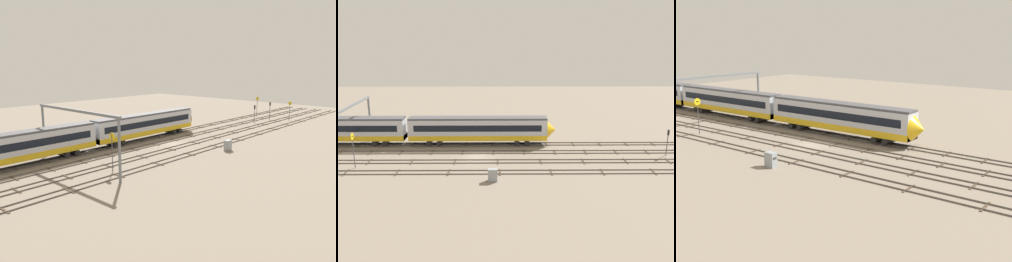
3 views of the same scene
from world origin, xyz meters
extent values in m
plane|color=gray|center=(0.00, 0.00, 0.00)|extent=(148.43, 148.43, 0.00)
cube|color=#59544C|center=(0.00, -7.46, 0.08)|extent=(132.43, 0.07, 0.16)
cube|color=#59544C|center=(0.00, -6.02, 0.08)|extent=(132.43, 0.07, 0.16)
cube|color=#473828|center=(-33.11, -6.74, 0.04)|extent=(0.24, 2.40, 0.08)
cube|color=#473828|center=(-25.75, -6.74, 0.04)|extent=(0.24, 2.40, 0.08)
cube|color=#473828|center=(-18.39, -6.74, 0.04)|extent=(0.24, 2.40, 0.08)
cube|color=#473828|center=(-11.04, -6.74, 0.04)|extent=(0.24, 2.40, 0.08)
cube|color=#473828|center=(-3.68, -6.74, 0.04)|extent=(0.24, 2.40, 0.08)
cube|color=#473828|center=(3.68, -6.74, 0.04)|extent=(0.24, 2.40, 0.08)
cube|color=#473828|center=(11.04, -6.74, 0.04)|extent=(0.24, 2.40, 0.08)
cube|color=#473828|center=(18.39, -6.74, 0.04)|extent=(0.24, 2.40, 0.08)
cube|color=#473828|center=(25.75, -6.74, 0.04)|extent=(0.24, 2.40, 0.08)
cube|color=#473828|center=(33.11, -6.74, 0.04)|extent=(0.24, 2.40, 0.08)
cube|color=#473828|center=(40.46, -6.74, 0.04)|extent=(0.24, 2.40, 0.08)
cube|color=#473828|center=(47.82, -6.74, 0.04)|extent=(0.24, 2.40, 0.08)
cube|color=#473828|center=(55.18, -6.74, 0.04)|extent=(0.24, 2.40, 0.08)
cube|color=#473828|center=(62.53, -6.74, 0.04)|extent=(0.24, 2.40, 0.08)
cube|color=#59544C|center=(0.00, -2.96, 0.08)|extent=(132.43, 0.07, 0.16)
cube|color=#59544C|center=(0.00, -1.53, 0.08)|extent=(132.43, 0.07, 0.16)
cube|color=#473828|center=(-29.80, -2.25, 0.04)|extent=(0.24, 2.40, 0.08)
cube|color=#473828|center=(-23.17, -2.25, 0.04)|extent=(0.24, 2.40, 0.08)
cube|color=#473828|center=(-16.55, -2.25, 0.04)|extent=(0.24, 2.40, 0.08)
cube|color=#473828|center=(-9.93, -2.25, 0.04)|extent=(0.24, 2.40, 0.08)
cube|color=#473828|center=(-3.31, -2.25, 0.04)|extent=(0.24, 2.40, 0.08)
cube|color=#473828|center=(3.31, -2.25, 0.04)|extent=(0.24, 2.40, 0.08)
cube|color=#473828|center=(9.93, -2.25, 0.04)|extent=(0.24, 2.40, 0.08)
cube|color=#473828|center=(16.55, -2.25, 0.04)|extent=(0.24, 2.40, 0.08)
cube|color=#473828|center=(23.17, -2.25, 0.04)|extent=(0.24, 2.40, 0.08)
cube|color=#473828|center=(29.80, -2.25, 0.04)|extent=(0.24, 2.40, 0.08)
cube|color=#473828|center=(36.42, -2.25, 0.04)|extent=(0.24, 2.40, 0.08)
cube|color=#473828|center=(43.04, -2.25, 0.04)|extent=(0.24, 2.40, 0.08)
cube|color=#473828|center=(49.66, -2.25, 0.04)|extent=(0.24, 2.40, 0.08)
cube|color=#473828|center=(56.28, -2.25, 0.04)|extent=(0.24, 2.40, 0.08)
cube|color=#473828|center=(62.90, -2.25, 0.04)|extent=(0.24, 2.40, 0.08)
cube|color=#59544C|center=(0.00, 1.53, 0.08)|extent=(132.43, 0.07, 0.16)
cube|color=#59544C|center=(0.00, 2.96, 0.08)|extent=(132.43, 0.07, 0.16)
cube|color=#473828|center=(-28.01, 2.25, 0.04)|extent=(0.24, 2.40, 0.08)
cube|color=#473828|center=(-22.92, 2.25, 0.04)|extent=(0.24, 2.40, 0.08)
cube|color=#473828|center=(-17.83, 2.25, 0.04)|extent=(0.24, 2.40, 0.08)
cube|color=#473828|center=(-12.73, 2.25, 0.04)|extent=(0.24, 2.40, 0.08)
cube|color=#473828|center=(-7.64, 2.25, 0.04)|extent=(0.24, 2.40, 0.08)
cube|color=#473828|center=(-2.55, 2.25, 0.04)|extent=(0.24, 2.40, 0.08)
cube|color=#473828|center=(2.55, 2.25, 0.04)|extent=(0.24, 2.40, 0.08)
cube|color=#473828|center=(7.64, 2.25, 0.04)|extent=(0.24, 2.40, 0.08)
cube|color=#473828|center=(12.73, 2.25, 0.04)|extent=(0.24, 2.40, 0.08)
cube|color=#473828|center=(17.83, 2.25, 0.04)|extent=(0.24, 2.40, 0.08)
cube|color=#473828|center=(22.92, 2.25, 0.04)|extent=(0.24, 2.40, 0.08)
cube|color=#473828|center=(28.01, 2.25, 0.04)|extent=(0.24, 2.40, 0.08)
cube|color=#473828|center=(33.11, 2.25, 0.04)|extent=(0.24, 2.40, 0.08)
cube|color=#473828|center=(38.20, 2.25, 0.04)|extent=(0.24, 2.40, 0.08)
cube|color=#473828|center=(43.29, 2.25, 0.04)|extent=(0.24, 2.40, 0.08)
cube|color=#473828|center=(48.39, 2.25, 0.04)|extent=(0.24, 2.40, 0.08)
cube|color=#473828|center=(53.48, 2.25, 0.04)|extent=(0.24, 2.40, 0.08)
cube|color=#473828|center=(58.57, 2.25, 0.04)|extent=(0.24, 2.40, 0.08)
cube|color=#473828|center=(63.67, 2.25, 0.04)|extent=(0.24, 2.40, 0.08)
cube|color=#59544C|center=(0.00, 6.02, 0.08)|extent=(132.43, 0.07, 0.16)
cube|color=#59544C|center=(0.00, 7.46, 0.08)|extent=(132.43, 0.07, 0.16)
cube|color=#473828|center=(-26.01, 6.74, 0.04)|extent=(0.24, 2.40, 0.08)
cube|color=#473828|center=(-21.28, 6.74, 0.04)|extent=(0.24, 2.40, 0.08)
cube|color=#473828|center=(-16.55, 6.74, 0.04)|extent=(0.24, 2.40, 0.08)
cube|color=#473828|center=(-11.82, 6.74, 0.04)|extent=(0.24, 2.40, 0.08)
cube|color=#473828|center=(-7.09, 6.74, 0.04)|extent=(0.24, 2.40, 0.08)
cube|color=#473828|center=(-2.36, 6.74, 0.04)|extent=(0.24, 2.40, 0.08)
cube|color=#473828|center=(2.36, 6.74, 0.04)|extent=(0.24, 2.40, 0.08)
cube|color=#473828|center=(7.09, 6.74, 0.04)|extent=(0.24, 2.40, 0.08)
cube|color=#473828|center=(11.82, 6.74, 0.04)|extent=(0.24, 2.40, 0.08)
cube|color=#473828|center=(16.55, 6.74, 0.04)|extent=(0.24, 2.40, 0.08)
cube|color=#473828|center=(21.28, 6.74, 0.04)|extent=(0.24, 2.40, 0.08)
cube|color=#473828|center=(26.01, 6.74, 0.04)|extent=(0.24, 2.40, 0.08)
cube|color=#473828|center=(30.74, 6.74, 0.04)|extent=(0.24, 2.40, 0.08)
cube|color=#473828|center=(35.47, 6.74, 0.04)|extent=(0.24, 2.40, 0.08)
cube|color=#473828|center=(40.20, 6.74, 0.04)|extent=(0.24, 2.40, 0.08)
cube|color=#473828|center=(44.93, 6.74, 0.04)|extent=(0.24, 2.40, 0.08)
cube|color=#473828|center=(49.66, 6.74, 0.04)|extent=(0.24, 2.40, 0.08)
cube|color=#473828|center=(54.39, 6.74, 0.04)|extent=(0.24, 2.40, 0.08)
cube|color=#473828|center=(59.12, 6.74, 0.04)|extent=(0.24, 2.40, 0.08)
cube|color=#473828|center=(63.85, 6.74, 0.04)|extent=(0.24, 2.40, 0.08)
cube|color=#B7BCC6|center=(-0.21, 6.74, 2.86)|extent=(24.00, 2.90, 3.60)
cube|color=gold|center=(-0.21, 6.74, 1.51)|extent=(24.00, 2.94, 0.90)
cube|color=#4C4C51|center=(-0.21, 6.74, 4.81)|extent=(24.00, 2.50, 0.30)
cube|color=black|center=(-0.21, 5.28, 3.29)|extent=(22.00, 0.04, 1.10)
cube|color=black|center=(-0.21, 8.20, 3.29)|extent=(22.00, 0.04, 1.10)
cylinder|color=black|center=(-8.79, 6.74, 0.61)|extent=(0.90, 2.70, 0.90)
cylinder|color=black|center=(-6.99, 6.74, 0.61)|extent=(0.90, 2.70, 0.90)
cylinder|color=black|center=(6.57, 6.74, 0.61)|extent=(0.90, 2.70, 0.90)
cylinder|color=black|center=(8.37, 6.74, 0.61)|extent=(0.90, 2.70, 0.90)
cube|color=#B7BCC6|center=(-25.01, 6.74, 2.86)|extent=(24.00, 2.90, 3.60)
cube|color=gold|center=(-25.01, 6.74, 1.51)|extent=(24.00, 2.94, 0.90)
cube|color=#4C4C51|center=(-25.01, 6.74, 4.81)|extent=(24.00, 2.50, 0.30)
cube|color=black|center=(-25.01, 5.28, 3.29)|extent=(22.00, 0.04, 1.10)
cube|color=black|center=(-25.01, 8.20, 3.29)|extent=(22.00, 0.04, 1.10)
cylinder|color=black|center=(-18.23, 6.74, 0.61)|extent=(0.90, 2.70, 0.90)
cylinder|color=black|center=(-16.43, 6.74, 0.61)|extent=(0.90, 2.70, 0.90)
cone|color=gold|center=(12.59, 6.74, 2.68)|extent=(1.60, 3.24, 3.24)
cylinder|color=slate|center=(-19.87, -8.92, 3.95)|extent=(0.36, 0.36, 7.90)
cylinder|color=slate|center=(-19.87, 9.20, 3.95)|extent=(0.36, 0.36, 7.90)
cube|color=slate|center=(-19.87, 0.14, 8.08)|extent=(0.40, 18.72, 0.35)
cylinder|color=#4C4C51|center=(39.63, -4.24, 2.38)|extent=(0.12, 0.12, 4.76)
cylinder|color=yellow|center=(39.67, -4.24, 4.36)|extent=(0.05, 0.90, 0.90)
cube|color=black|center=(39.70, -4.24, 4.36)|extent=(0.02, 0.40, 0.12)
cylinder|color=#4C4C51|center=(-17.69, -4.76, 2.66)|extent=(0.12, 0.12, 5.33)
cylinder|color=yellow|center=(-17.65, -4.76, 4.86)|extent=(0.05, 1.03, 1.03)
cube|color=black|center=(-17.62, -4.76, 4.86)|extent=(0.02, 0.47, 0.12)
cylinder|color=#4C4C51|center=(39.71, 4.91, 2.65)|extent=(0.12, 0.12, 5.31)
cylinder|color=yellow|center=(39.75, 4.91, 4.88)|extent=(0.05, 0.95, 0.95)
cube|color=black|center=(39.78, 4.91, 4.88)|extent=(0.02, 0.43, 0.12)
cylinder|color=#4C4C51|center=(30.61, 0.64, 1.69)|extent=(0.14, 0.14, 3.37)
cube|color=black|center=(30.61, 0.64, 3.82)|extent=(0.20, 0.32, 0.90)
sphere|color=yellow|center=(30.72, 0.64, 4.02)|extent=(0.20, 0.20, 0.20)
sphere|color=#262626|center=(30.72, 0.64, 3.62)|extent=(0.20, 0.20, 0.20)
cylinder|color=#4C4C51|center=(36.69, -0.32, 1.84)|extent=(0.14, 0.14, 3.69)
cube|color=black|center=(36.69, -0.32, 4.14)|extent=(0.20, 0.32, 0.90)
sphere|color=red|center=(36.80, -0.32, 4.33)|extent=(0.20, 0.20, 0.20)
sphere|color=#262626|center=(36.80, -0.32, 3.94)|extent=(0.20, 0.20, 0.20)
cube|color=gray|center=(2.74, -9.80, 0.87)|extent=(1.26, 0.81, 1.73)
cube|color=#333333|center=(3.37, -9.80, 1.13)|extent=(0.02, 0.57, 0.24)
camera|label=1|loc=(-46.42, -41.03, 14.52)|focal=37.68mm
camera|label=2|loc=(4.10, -57.25, 20.10)|focal=40.41mm
camera|label=3|loc=(36.03, -41.12, 14.50)|focal=44.95mm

